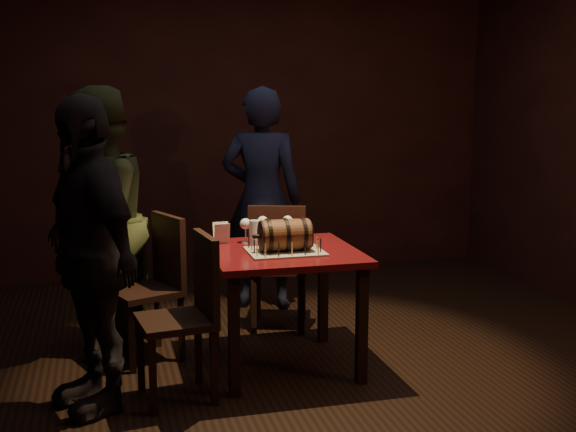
{
  "coord_description": "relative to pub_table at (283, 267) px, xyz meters",
  "views": [
    {
      "loc": [
        -1.21,
        -4.2,
        1.7
      ],
      "look_at": [
        -0.1,
        0.05,
        0.95
      ],
      "focal_mm": 45.0,
      "sensor_mm": 36.0,
      "label": 1
    }
  ],
  "objects": [
    {
      "name": "room_shell",
      "position": [
        0.14,
        0.01,
        0.76
      ],
      "size": [
        5.04,
        5.04,
        2.8
      ],
      "color": "black",
      "rests_on": "ground"
    },
    {
      "name": "pub_table",
      "position": [
        0.0,
        0.0,
        0.0
      ],
      "size": [
        0.9,
        0.9,
        0.75
      ],
      "color": "#4E0D11",
      "rests_on": "ground"
    },
    {
      "name": "cake_board",
      "position": [
        -0.01,
        -0.07,
        0.12
      ],
      "size": [
        0.45,
        0.35,
        0.01
      ],
      "primitive_type": "cube",
      "color": "#A39983",
      "rests_on": "pub_table"
    },
    {
      "name": "barrel_cake",
      "position": [
        -0.01,
        -0.07,
        0.22
      ],
      "size": [
        0.35,
        0.21,
        0.21
      ],
      "color": "brown",
      "rests_on": "cake_board"
    },
    {
      "name": "birthday_candles",
      "position": [
        -0.01,
        -0.07,
        0.16
      ],
      "size": [
        0.4,
        0.3,
        0.09
      ],
      "color": "#EBD58D",
      "rests_on": "cake_board"
    },
    {
      "name": "wine_glass_left",
      "position": [
        -0.18,
        0.26,
        0.23
      ],
      "size": [
        0.07,
        0.07,
        0.16
      ],
      "color": "silver",
      "rests_on": "pub_table"
    },
    {
      "name": "wine_glass_mid",
      "position": [
        -0.06,
        0.31,
        0.23
      ],
      "size": [
        0.07,
        0.07,
        0.16
      ],
      "color": "silver",
      "rests_on": "pub_table"
    },
    {
      "name": "wine_glass_right",
      "position": [
        0.11,
        0.29,
        0.23
      ],
      "size": [
        0.07,
        0.07,
        0.16
      ],
      "color": "silver",
      "rests_on": "pub_table"
    },
    {
      "name": "pint_of_ale",
      "position": [
        -0.13,
        0.23,
        0.18
      ],
      "size": [
        0.07,
        0.07,
        0.15
      ],
      "color": "silver",
      "rests_on": "pub_table"
    },
    {
      "name": "menu_card",
      "position": [
        -0.33,
        0.29,
        0.17
      ],
      "size": [
        0.1,
        0.05,
        0.13
      ],
      "primitive_type": null,
      "color": "white",
      "rests_on": "pub_table"
    },
    {
      "name": "chair_back",
      "position": [
        0.14,
        0.69,
        -0.12
      ],
      "size": [
        0.5,
        0.5,
        0.93
      ],
      "color": "black",
      "rests_on": "ground"
    },
    {
      "name": "chair_left_rear",
      "position": [
        -0.75,
        0.37,
        -0.12
      ],
      "size": [
        0.52,
        0.52,
        0.93
      ],
      "color": "black",
      "rests_on": "ground"
    },
    {
      "name": "chair_left_front",
      "position": [
        -0.62,
        -0.31,
        -0.12
      ],
      "size": [
        0.45,
        0.45,
        0.93
      ],
      "color": "black",
      "rests_on": "ground"
    },
    {
      "name": "person_back",
      "position": [
        0.16,
        1.3,
        0.24
      ],
      "size": [
        0.75,
        0.62,
        1.75
      ],
      "primitive_type": "imported",
      "rotation": [
        0.0,
        0.0,
        2.77
      ],
      "color": "#1A1D35",
      "rests_on": "ground"
    },
    {
      "name": "person_left_rear",
      "position": [
        -1.1,
        0.56,
        0.23
      ],
      "size": [
        0.93,
        1.04,
        1.75
      ],
      "primitive_type": "imported",
      "rotation": [
        0.0,
        0.0,
        -1.95
      ],
      "color": "#343A1D",
      "rests_on": "ground"
    },
    {
      "name": "person_left_front",
      "position": [
        -1.15,
        -0.3,
        0.21
      ],
      "size": [
        0.77,
        1.08,
        1.7
      ],
      "primitive_type": "imported",
      "rotation": [
        0.0,
        0.0,
        -1.17
      ],
      "color": "black",
      "rests_on": "ground"
    }
  ]
}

